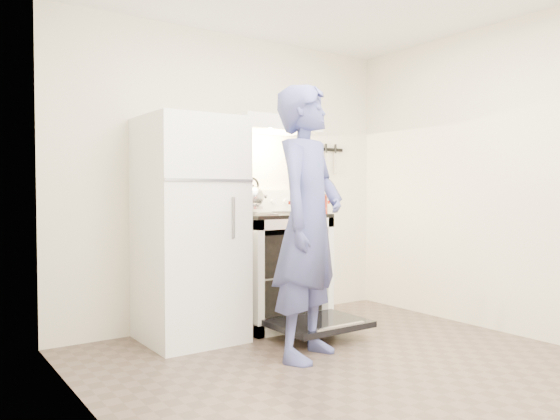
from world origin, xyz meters
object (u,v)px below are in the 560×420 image
(stove_body, at_px, (275,271))
(tea_kettle, at_px, (252,196))
(person, at_px, (308,222))
(dutch_oven, at_px, (309,205))
(refrigerator, at_px, (190,229))

(stove_body, distance_m, tea_kettle, 0.68)
(stove_body, bearing_deg, person, -110.49)
(person, distance_m, dutch_oven, 0.32)
(refrigerator, relative_size, stove_body, 1.85)
(dutch_oven, bearing_deg, tea_kettle, 89.32)
(tea_kettle, distance_m, person, 1.09)
(refrigerator, relative_size, dutch_oven, 4.98)
(stove_body, distance_m, person, 1.07)
(stove_body, height_order, person, person)
(refrigerator, xyz_separation_m, tea_kettle, (0.68, 0.18, 0.25))
(stove_body, xyz_separation_m, tea_kettle, (-0.13, 0.16, 0.64))
(refrigerator, relative_size, person, 0.91)
(refrigerator, bearing_deg, dutch_oven, -43.52)
(refrigerator, height_order, tea_kettle, refrigerator)
(stove_body, xyz_separation_m, person, (-0.33, -0.90, 0.47))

